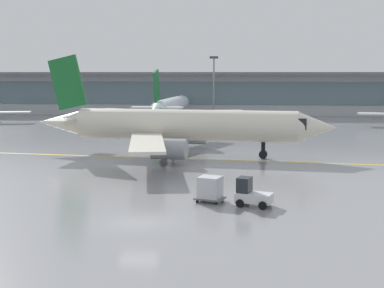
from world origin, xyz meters
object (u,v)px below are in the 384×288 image
(taxiing_regional_jet, at_px, (182,126))
(cargo_dolly_lead, at_px, (210,188))
(apron_light_mast_1, at_px, (214,84))
(gate_airplane_1, at_px, (171,106))
(baggage_tug, at_px, (251,194))

(taxiing_regional_jet, xyz_separation_m, cargo_dolly_lead, (4.34, -22.31, -2.48))
(apron_light_mast_1, bearing_deg, gate_airplane_1, -124.82)
(baggage_tug, xyz_separation_m, apron_light_mast_1, (-5.97, 77.30, 6.25))
(taxiing_regional_jet, xyz_separation_m, baggage_tug, (7.39, -23.34, -2.64))
(taxiing_regional_jet, relative_size, apron_light_mast_1, 2.75)
(baggage_tug, distance_m, cargo_dolly_lead, 3.23)
(gate_airplane_1, bearing_deg, baggage_tug, -163.22)
(taxiing_regional_jet, distance_m, baggage_tug, 24.63)
(taxiing_regional_jet, distance_m, cargo_dolly_lead, 22.86)
(gate_airplane_1, distance_m, baggage_tug, 67.52)
(gate_airplane_1, distance_m, apron_light_mast_1, 14.30)
(cargo_dolly_lead, xyz_separation_m, apron_light_mast_1, (-2.91, 76.27, 6.08))
(cargo_dolly_lead, bearing_deg, baggage_tug, -0.00)
(gate_airplane_1, relative_size, taxiing_regional_jet, 0.86)
(gate_airplane_1, height_order, apron_light_mast_1, apron_light_mast_1)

